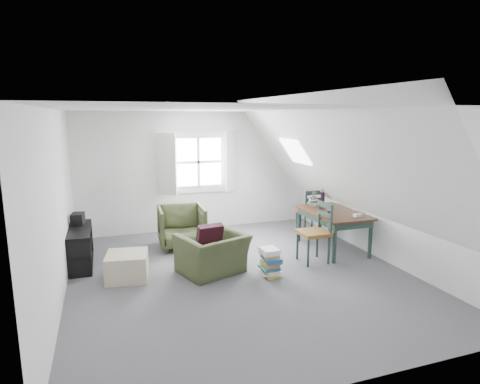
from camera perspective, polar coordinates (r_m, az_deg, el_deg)
name	(u,v)px	position (r m, az deg, el deg)	size (l,w,h in m)	color
floor	(240,275)	(6.31, 0.04, -11.66)	(5.50, 5.50, 0.00)	#545358
ceiling	(240,109)	(5.83, 0.04, 11.69)	(5.50, 5.50, 0.00)	white
wall_back	(198,171)	(8.56, -5.99, 2.96)	(5.00, 5.00, 0.00)	silver
wall_front	(346,255)	(3.55, 14.88, -8.66)	(5.00, 5.00, 0.00)	silver
wall_left	(57,208)	(5.66, -24.64, -2.02)	(5.50, 5.50, 0.00)	silver
wall_right	(380,186)	(7.15, 19.35, 0.85)	(5.50, 5.50, 0.00)	silver
slope_left	(131,164)	(5.56, -15.28, 3.86)	(5.50, 5.50, 0.00)	white
slope_right	(333,156)	(6.53, 13.05, 4.95)	(5.50, 5.50, 0.00)	white
dormer_window	(199,162)	(8.46, -5.90, 4.23)	(1.71, 0.35, 1.30)	white
skylight	(295,151)	(7.66, 7.88, 5.73)	(0.55, 0.75, 0.04)	white
armchair_near	(213,273)	(6.39, -3.93, -11.37)	(0.96, 0.84, 0.62)	#384124
armchair_far	(182,246)	(7.66, -8.22, -7.64)	(0.82, 0.85, 0.77)	#384124
throw_pillow	(210,236)	(6.35, -4.35, -6.31)	(0.40, 0.12, 0.40)	#330E1B
ottoman	(127,266)	(6.32, -15.76, -10.12)	(0.59, 0.59, 0.39)	tan
dining_table	(333,217)	(7.45, 13.09, -3.42)	(0.85, 1.42, 0.71)	#301C10
demijohn	(314,201)	(7.71, 10.44, -1.25)	(0.20, 0.20, 0.28)	silver
vase_twigs	(323,198)	(7.91, 11.67, -0.83)	(0.08, 0.09, 0.61)	black
cup	(330,217)	(7.06, 12.68, -3.42)	(0.09, 0.09, 0.09)	black
paper_box	(358,215)	(7.17, 16.39, -3.18)	(0.13, 0.09, 0.04)	white
dining_chair_far	(310,211)	(8.30, 9.90, -2.68)	(0.45, 0.45, 0.96)	brown
dining_chair_near	(316,231)	(6.79, 10.70, -5.54)	(0.47, 0.47, 1.00)	brown
media_shelf	(79,249)	(7.07, -21.94, -7.56)	(0.40, 1.20, 0.62)	black
electronics_box	(78,219)	(7.24, -22.08, -3.64)	(0.19, 0.26, 0.21)	black
magazine_stack	(270,262)	(6.21, 4.33, -9.92)	(0.32, 0.38, 0.43)	#B29933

